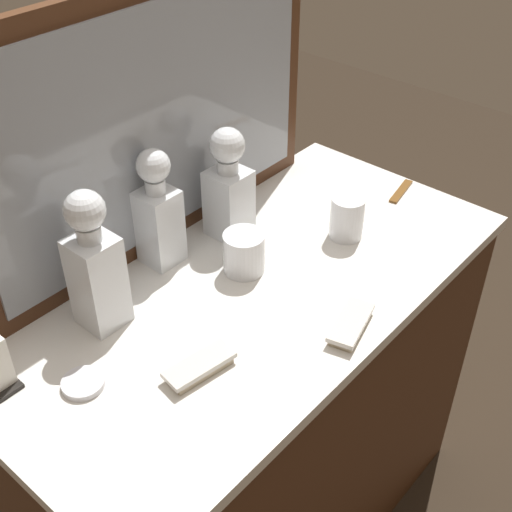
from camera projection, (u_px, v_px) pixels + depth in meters
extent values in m
cube|color=#472816|center=(256.00, 426.00, 1.69)|extent=(1.14, 0.56, 0.85)
cube|color=silver|center=(256.00, 292.00, 1.42)|extent=(1.18, 0.58, 0.03)
cube|color=#472816|center=(155.00, 123.00, 1.38)|extent=(0.91, 0.03, 0.57)
cube|color=gray|center=(160.00, 125.00, 1.38)|extent=(0.83, 0.01, 0.49)
cube|color=white|center=(229.00, 203.00, 1.52)|extent=(0.09, 0.09, 0.16)
cube|color=#9E5619|center=(229.00, 209.00, 1.53)|extent=(0.07, 0.07, 0.13)
cylinder|color=white|center=(228.00, 166.00, 1.46)|extent=(0.05, 0.05, 0.03)
sphere|color=white|center=(227.00, 145.00, 1.43)|extent=(0.08, 0.08, 0.08)
cube|color=white|center=(98.00, 282.00, 1.27)|extent=(0.08, 0.08, 0.19)
cube|color=#9E5619|center=(100.00, 292.00, 1.29)|extent=(0.07, 0.07, 0.14)
cylinder|color=white|center=(89.00, 233.00, 1.21)|extent=(0.05, 0.05, 0.03)
sphere|color=white|center=(85.00, 210.00, 1.18)|extent=(0.08, 0.08, 0.08)
cube|color=white|center=(160.00, 227.00, 1.44)|extent=(0.08, 0.08, 0.17)
cube|color=#9E5619|center=(161.00, 241.00, 1.46)|extent=(0.07, 0.07, 0.10)
cylinder|color=white|center=(155.00, 186.00, 1.38)|extent=(0.04, 0.04, 0.03)
sphere|color=white|center=(153.00, 166.00, 1.35)|extent=(0.07, 0.07, 0.07)
cylinder|color=white|center=(244.00, 253.00, 1.43)|extent=(0.09, 0.09, 0.09)
cylinder|color=silver|center=(244.00, 267.00, 1.46)|extent=(0.08, 0.08, 0.01)
cylinder|color=white|center=(347.00, 217.00, 1.53)|extent=(0.08, 0.08, 0.10)
cylinder|color=silver|center=(345.00, 233.00, 1.56)|extent=(0.07, 0.07, 0.01)
cube|color=#B7A88C|center=(350.00, 327.00, 1.31)|extent=(0.13, 0.08, 0.01)
cube|color=beige|center=(351.00, 322.00, 1.30)|extent=(0.14, 0.09, 0.01)
cube|color=#B7A88C|center=(200.00, 369.00, 1.22)|extent=(0.13, 0.06, 0.01)
cube|color=beige|center=(199.00, 365.00, 1.21)|extent=(0.14, 0.07, 0.01)
cylinder|color=silver|center=(83.00, 383.00, 1.19)|extent=(0.08, 0.08, 0.01)
cube|color=brown|center=(401.00, 191.00, 1.71)|extent=(0.12, 0.04, 0.01)
cube|color=black|center=(4.00, 387.00, 1.19)|extent=(0.05, 0.05, 0.01)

